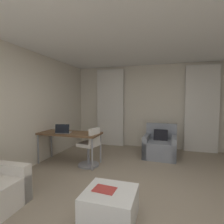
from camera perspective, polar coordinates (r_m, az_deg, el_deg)
name	(u,v)px	position (r m, az deg, el deg)	size (l,w,h in m)	color
ground_plane	(138,196)	(3.07, 8.56, -25.45)	(12.00, 12.00, 0.00)	gray
wall_window	(153,107)	(5.70, 13.13, 1.72)	(5.12, 0.06, 2.60)	beige
wall_left	(8,111)	(3.94, -30.66, 0.40)	(0.06, 6.12, 2.60)	beige
ceiling	(140,23)	(2.91, 9.14, 26.69)	(5.12, 6.12, 0.06)	white
curtain_left_panel	(110,108)	(5.83, -0.59, 1.37)	(0.90, 0.06, 2.50)	silver
curtain_right_panel	(202,109)	(5.65, 27.10, 0.88)	(0.90, 0.06, 2.50)	silver
armchair	(160,146)	(4.91, 15.38, -10.61)	(0.86, 0.88, 0.85)	gray
desk	(69,135)	(4.31, -13.65, -7.29)	(1.48, 0.61, 0.74)	brown
desk_chair	(90,149)	(4.11, -7.19, -11.83)	(0.48, 0.48, 0.88)	gray
laptop	(63,131)	(4.24, -15.55, -6.04)	(0.37, 0.31, 0.22)	#ADADB2
coffee_table	(110,205)	(2.50, -0.65, -27.93)	(0.64, 0.61, 0.36)	white
magazine_open	(104,189)	(2.44, -2.46, -23.80)	(0.29, 0.22, 0.01)	#B73833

